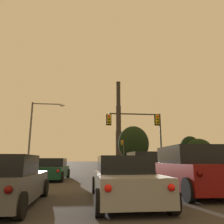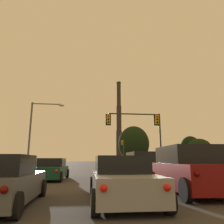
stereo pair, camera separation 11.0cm
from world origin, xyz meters
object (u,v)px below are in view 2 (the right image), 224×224
object	(u,v)px
sedan_left_lane_front	(51,170)
hatchback_left_lane_second	(2,182)
traffic_light_far_right	(123,149)
traffic_light_overhead_right	(142,127)
smokestack	(119,129)
sedan_center_lane_second	(121,179)
suv_right_lane_front	(143,166)
suv_right_lane_second	(188,170)
street_lamp	(36,127)

from	to	relation	value
sedan_left_lane_front	hatchback_left_lane_second	size ratio (longest dim) A/B	1.14
traffic_light_far_right	traffic_light_overhead_right	distance (m)	22.90
smokestack	sedan_left_lane_front	bearing A→B (deg)	-100.20
sedan_center_lane_second	smokestack	distance (m)	128.73
suv_right_lane_front	suv_right_lane_second	world-z (taller)	same
hatchback_left_lane_second	suv_right_lane_front	xyz separation A→B (m)	(6.27, 8.60, 0.23)
sedan_left_lane_front	smokestack	distance (m)	121.11
smokestack	traffic_light_far_right	bearing A→B (deg)	-97.45
traffic_light_far_right	traffic_light_overhead_right	bearing A→B (deg)	-93.71
suv_right_lane_front	smokestack	world-z (taller)	smokestack
sedan_center_lane_second	smokestack	xyz separation A→B (m)	(17.60, 126.03, 19.40)
hatchback_left_lane_second	sedan_left_lane_front	bearing A→B (deg)	88.93
smokestack	hatchback_left_lane_second	bearing A→B (deg)	-99.48
hatchback_left_lane_second	traffic_light_far_right	bearing A→B (deg)	74.73
suv_right_lane_front	street_lamp	xyz separation A→B (m)	(-9.73, 9.69, 4.02)
traffic_light_far_right	street_lamp	bearing A→B (deg)	-122.65
hatchback_left_lane_second	traffic_light_far_right	size ratio (longest dim) A/B	0.74
sedan_left_lane_front	suv_right_lane_front	distance (m)	6.32
suv_right_lane_second	street_lamp	xyz separation A→B (m)	(-9.96, 16.36, 4.02)
sedan_center_lane_second	street_lamp	size ratio (longest dim) A/B	0.60
sedan_left_lane_front	traffic_light_far_right	bearing A→B (deg)	73.09
suv_right_lane_front	traffic_light_overhead_right	bearing A→B (deg)	73.91
sedan_left_lane_front	suv_right_lane_front	world-z (taller)	suv_right_lane_front
sedan_center_lane_second	sedan_left_lane_front	xyz separation A→B (m)	(-3.57, 8.38, 0.00)
sedan_left_lane_front	street_lamp	bearing A→B (deg)	111.10
suv_right_lane_front	smokestack	bearing A→B (deg)	81.29
sedan_center_lane_second	suv_right_lane_second	size ratio (longest dim) A/B	0.95
sedan_center_lane_second	suv_right_lane_front	xyz separation A→B (m)	(2.74, 8.08, 0.23)
sedan_center_lane_second	traffic_light_far_right	size ratio (longest dim) A/B	0.84
sedan_center_lane_second	traffic_light_overhead_right	size ratio (longest dim) A/B	0.75
suv_right_lane_front	street_lamp	distance (m)	14.30
sedan_center_lane_second	traffic_light_far_right	world-z (taller)	traffic_light_far_right
street_lamp	hatchback_left_lane_second	bearing A→B (deg)	-79.30
sedan_left_lane_front	suv_right_lane_front	size ratio (longest dim) A/B	0.96
traffic_light_far_right	smokestack	xyz separation A→B (m)	(11.48, 87.80, 16.40)
sedan_center_lane_second	sedan_left_lane_front	size ratio (longest dim) A/B	1.00
hatchback_left_lane_second	suv_right_lane_second	distance (m)	6.79
suv_right_lane_front	traffic_light_overhead_right	xyz separation A→B (m)	(1.90, 7.33, 3.95)
sedan_center_lane_second	hatchback_left_lane_second	xyz separation A→B (m)	(-3.54, -0.52, -0.00)
traffic_light_far_right	street_lamp	distance (m)	24.34
suv_right_lane_front	traffic_light_far_right	distance (m)	30.47
suv_right_lane_second	traffic_light_far_right	bearing A→B (deg)	86.66
sedan_center_lane_second	traffic_light_far_right	bearing A→B (deg)	81.13
sedan_center_lane_second	hatchback_left_lane_second	bearing A→B (deg)	-171.44
hatchback_left_lane_second	suv_right_lane_second	bearing A→B (deg)	15.24
suv_right_lane_second	sedan_center_lane_second	bearing A→B (deg)	-153.04
suv_right_lane_second	street_lamp	world-z (taller)	street_lamp
sedan_left_lane_front	suv_right_lane_second	world-z (taller)	suv_right_lane_second
hatchback_left_lane_second	traffic_light_far_right	world-z (taller)	traffic_light_far_right
traffic_light_far_right	street_lamp	xyz separation A→B (m)	(-13.11, -20.47, 1.24)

